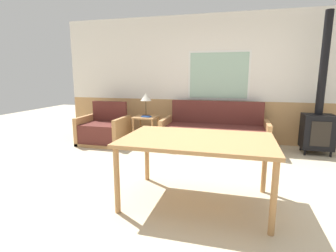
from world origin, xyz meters
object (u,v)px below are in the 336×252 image
side_table (146,122)px  table_lamp (146,98)px  armchair (104,131)px  wood_stove (318,119)px  couch (214,135)px  dining_table (197,144)px

side_table → table_lamp: size_ratio=1.21×
armchair → wood_stove: wood_stove is taller
armchair → wood_stove: bearing=-9.7°
couch → dining_table: couch is taller
couch → table_lamp: table_lamp is taller
dining_table → wood_stove: 3.09m
couch → table_lamp: 1.61m
couch → side_table: (-1.43, -0.04, 0.20)m
dining_table → side_table: bearing=122.1°
armchair → side_table: bearing=0.4°
couch → side_table: size_ratio=3.50×
dining_table → couch: bearing=90.5°
table_lamp → dining_table: size_ratio=0.29×
wood_stove → armchair: bearing=-174.6°
table_lamp → dining_table: (1.48, -2.40, -0.28)m
couch → side_table: bearing=-178.3°
armchair → side_table: (0.87, 0.24, 0.20)m
armchair → side_table: armchair is taller
wood_stove → couch: bearing=-176.7°
side_table → dining_table: dining_table is taller
side_table → table_lamp: bearing=106.0°
armchair → dining_table: bearing=-56.9°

